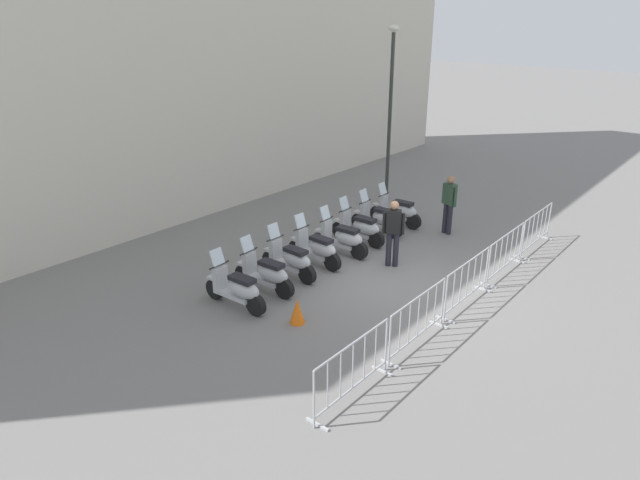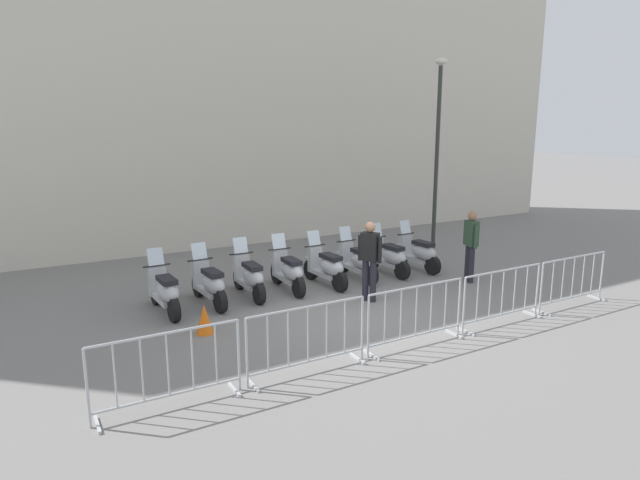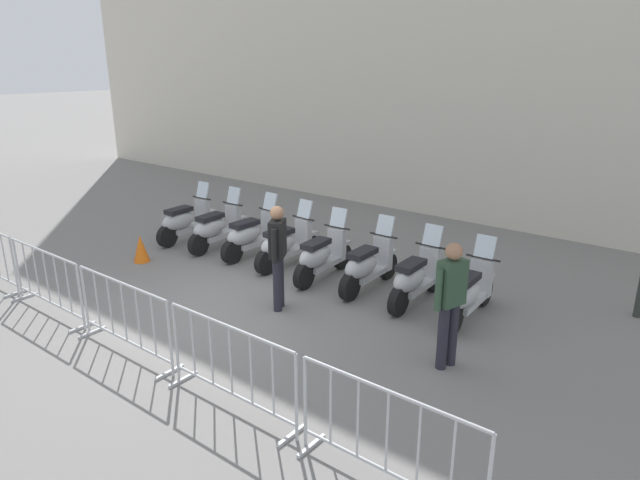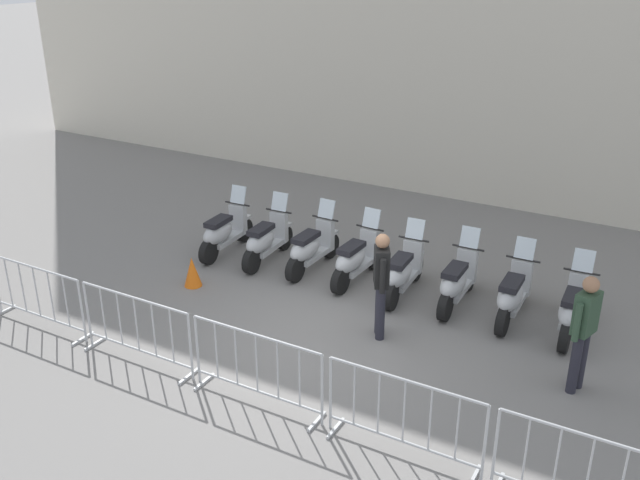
{
  "view_description": "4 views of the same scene",
  "coord_description": "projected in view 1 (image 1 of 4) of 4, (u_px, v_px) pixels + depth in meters",
  "views": [
    {
      "loc": [
        -9.71,
        -7.43,
        5.92
      ],
      "look_at": [
        -1.05,
        1.42,
        0.93
      ],
      "focal_mm": 31.36,
      "sensor_mm": 36.0,
      "label": 1
    },
    {
      "loc": [
        -4.76,
        -9.05,
        3.64
      ],
      "look_at": [
        -0.2,
        1.24,
        1.28
      ],
      "focal_mm": 29.89,
      "sensor_mm": 36.0,
      "label": 2
    },
    {
      "loc": [
        6.96,
        -5.05,
        3.94
      ],
      "look_at": [
        0.63,
        1.53,
        0.94
      ],
      "focal_mm": 31.58,
      "sensor_mm": 36.0,
      "label": 3
    },
    {
      "loc": [
        5.39,
        -7.8,
        5.74
      ],
      "look_at": [
        -0.97,
        1.23,
        1.0
      ],
      "focal_mm": 39.43,
      "sensor_mm": 36.0,
      "label": 4
    }
  ],
  "objects": [
    {
      "name": "traffic_cone",
      "position": [
        297.0,
        311.0,
        11.47
      ],
      "size": [
        0.32,
        0.32,
        0.55
      ],
      "primitive_type": "cone",
      "color": "orange",
      "rests_on": "ground"
    },
    {
      "name": "motorcycle_4",
      "position": [
        342.0,
        238.0,
        14.72
      ],
      "size": [
        0.64,
        1.72,
        1.24
      ],
      "color": "black",
      "rests_on": "ground"
    },
    {
      "name": "motorcycle_5",
      "position": [
        360.0,
        228.0,
        15.45
      ],
      "size": [
        0.59,
        1.72,
        1.24
      ],
      "color": "black",
      "rests_on": "ground"
    },
    {
      "name": "barrier_segment_1",
      "position": [
        418.0,
        321.0,
        10.62
      ],
      "size": [
        2.0,
        0.63,
        1.07
      ],
      "color": "#B2B5B7",
      "rests_on": "ground"
    },
    {
      "name": "street_lamp",
      "position": [
        391.0,
        98.0,
        18.21
      ],
      "size": [
        0.36,
        0.36,
        5.65
      ],
      "color": "#2D332D",
      "rests_on": "ground"
    },
    {
      "name": "barrier_segment_4",
      "position": [
        537.0,
        230.0,
        15.1
      ],
      "size": [
        2.0,
        0.63,
        1.07
      ],
      "color": "#B2B5B7",
      "rests_on": "ground"
    },
    {
      "name": "motorcycle_3",
      "position": [
        316.0,
        248.0,
        14.1
      ],
      "size": [
        0.56,
        1.73,
        1.24
      ],
      "color": "black",
      "rests_on": "ground"
    },
    {
      "name": "officer_mid_plaza",
      "position": [
        449.0,
        201.0,
        15.97
      ],
      "size": [
        0.29,
        0.54,
        1.73
      ],
      "color": "#23232D",
      "rests_on": "ground"
    },
    {
      "name": "barrier_segment_2",
      "position": [
        467.0,
        283.0,
        12.12
      ],
      "size": [
        2.0,
        0.63,
        1.07
      ],
      "color": "#B2B5B7",
      "rests_on": "ground"
    },
    {
      "name": "motorcycle_1",
      "position": [
        266.0,
        274.0,
        12.71
      ],
      "size": [
        0.63,
        1.72,
        1.24
      ],
      "color": "black",
      "rests_on": "ground"
    },
    {
      "name": "motorcycle_6",
      "position": [
        379.0,
        219.0,
        16.12
      ],
      "size": [
        0.6,
        1.72,
        1.24
      ],
      "color": "black",
      "rests_on": "ground"
    },
    {
      "name": "barrier_segment_3",
      "position": [
        506.0,
        254.0,
        13.61
      ],
      "size": [
        2.0,
        0.63,
        1.07
      ],
      "color": "#B2B5B7",
      "rests_on": "ground"
    },
    {
      "name": "barrier_segment_0",
      "position": [
        353.0,
        371.0,
        9.13
      ],
      "size": [
        2.0,
        0.63,
        1.07
      ],
      "color": "#B2B5B7",
      "rests_on": "ground"
    },
    {
      "name": "motorcycle_2",
      "position": [
        291.0,
        260.0,
        13.44
      ],
      "size": [
        0.56,
        1.73,
        1.24
      ],
      "color": "black",
      "rests_on": "ground"
    },
    {
      "name": "motorcycle_7",
      "position": [
        398.0,
        211.0,
        16.78
      ],
      "size": [
        0.62,
        1.72,
        1.24
      ],
      "color": "black",
      "rests_on": "ground"
    },
    {
      "name": "motorcycle_0",
      "position": [
        237.0,
        289.0,
        12.01
      ],
      "size": [
        0.62,
        1.72,
        1.24
      ],
      "color": "black",
      "rests_on": "ground"
    },
    {
      "name": "officer_near_row_end",
      "position": [
        393.0,
        230.0,
        13.85
      ],
      "size": [
        0.39,
        0.47,
        1.73
      ],
      "color": "#23232D",
      "rests_on": "ground"
    },
    {
      "name": "ground_plane",
      "position": [
        392.0,
        280.0,
        13.43
      ],
      "size": [
        120.0,
        120.0,
        0.0
      ],
      "primitive_type": "plane",
      "color": "slate"
    }
  ]
}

